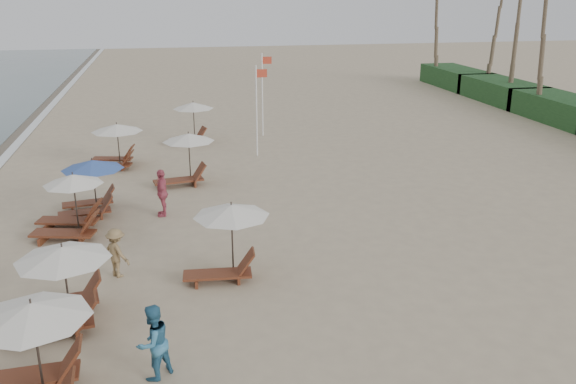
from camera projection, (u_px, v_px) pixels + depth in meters
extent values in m
plane|color=tan|center=(314.00, 350.00, 14.29)|extent=(160.00, 160.00, 0.00)
cube|color=#193D1C|center=(564.00, 109.00, 38.68)|extent=(3.20, 8.00, 1.60)
cube|color=#193D1C|center=(502.00, 91.00, 45.64)|extent=(3.20, 8.00, 1.60)
cube|color=#193D1C|center=(456.00, 78.00, 52.60)|extent=(3.20, 8.00, 1.60)
cylinder|color=brown|center=(550.00, 36.00, 38.19)|extent=(0.36, 0.36, 10.60)
cylinder|color=brown|center=(518.00, 25.00, 43.06)|extent=(0.36, 0.36, 11.40)
cylinder|color=brown|center=(490.00, 37.00, 48.44)|extent=(0.36, 0.36, 9.00)
cylinder|color=brown|center=(441.00, 28.00, 52.79)|extent=(0.36, 0.36, 9.80)
cylinder|color=black|center=(39.00, 356.00, 12.09)|extent=(0.05, 0.05, 2.26)
cone|color=white|center=(32.00, 311.00, 11.76)|extent=(2.31, 2.31, 0.35)
cylinder|color=black|center=(67.00, 287.00, 15.13)|extent=(0.05, 0.05, 2.05)
cone|color=white|center=(62.00, 253.00, 14.84)|extent=(2.35, 2.35, 0.35)
cylinder|color=black|center=(76.00, 205.00, 20.78)|extent=(0.05, 0.05, 2.08)
cone|color=white|center=(73.00, 179.00, 20.48)|extent=(2.02, 2.02, 0.35)
cylinder|color=black|center=(95.00, 188.00, 22.73)|extent=(0.05, 0.05, 2.02)
cone|color=#35559F|center=(92.00, 165.00, 22.44)|extent=(2.30, 2.30, 0.35)
cylinder|color=black|center=(119.00, 146.00, 28.80)|extent=(0.05, 0.05, 1.99)
cone|color=white|center=(117.00, 128.00, 28.51)|extent=(2.40, 2.40, 0.35)
cylinder|color=black|center=(232.00, 241.00, 17.72)|extent=(0.05, 0.05, 2.15)
cone|color=white|center=(231.00, 210.00, 17.41)|extent=(2.24, 2.24, 0.35)
cylinder|color=black|center=(190.00, 159.00, 26.30)|extent=(0.05, 0.05, 2.15)
cone|color=white|center=(188.00, 137.00, 25.99)|extent=(2.24, 2.24, 0.35)
cylinder|color=black|center=(194.00, 123.00, 33.44)|extent=(0.05, 0.05, 2.15)
cone|color=white|center=(193.00, 105.00, 33.13)|extent=(2.24, 2.24, 0.35)
imported|color=teal|center=(153.00, 342.00, 13.04)|extent=(1.07, 1.05, 1.74)
imported|color=olive|center=(116.00, 253.00, 17.75)|extent=(1.07, 1.09, 1.50)
imported|color=#B3475A|center=(162.00, 193.00, 22.52)|extent=(0.48, 1.07, 1.81)
cylinder|color=silver|center=(257.00, 112.00, 30.24)|extent=(0.08, 0.08, 4.58)
cube|color=#B03621|center=(262.00, 73.00, 29.69)|extent=(0.55, 0.02, 0.40)
cylinder|color=silver|center=(262.00, 95.00, 34.48)|extent=(0.08, 0.08, 4.72)
cube|color=#B03621|center=(267.00, 60.00, 33.91)|extent=(0.55, 0.02, 0.40)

